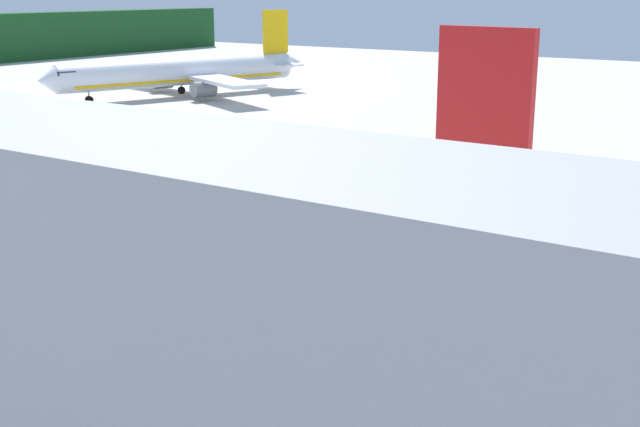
{
  "coord_description": "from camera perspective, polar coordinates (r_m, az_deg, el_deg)",
  "views": [
    {
      "loc": [
        -45.81,
        -12.43,
        13.35
      ],
      "look_at": [
        -12.38,
        10.6,
        2.41
      ],
      "focal_mm": 46.96,
      "sensor_mm": 36.0,
      "label": 1
    }
  ],
  "objects": [
    {
      "name": "apron_guide_line",
      "position": [
        42.6,
        -3.52,
        -3.21
      ],
      "size": [
        0.3,
        60.0,
        0.01
      ],
      "primitive_type": "cube",
      "color": "yellow",
      "rests_on": "ground"
    },
    {
      "name": "cargo_container_near",
      "position": [
        37.2,
        -11.86,
        -4.8
      ],
      "size": [
        2.43,
        2.43,
        1.92
      ],
      "color": "#333338",
      "rests_on": "ground"
    },
    {
      "name": "airliner_foreground",
      "position": [
        46.14,
        -6.18,
        2.53
      ],
      "size": [
        34.52,
        41.64,
        11.9
      ],
      "color": "white",
      "rests_on": "ground"
    },
    {
      "name": "ground",
      "position": [
        77.02,
        -18.04,
        4.28
      ],
      "size": [
        240.0,
        320.0,
        0.2
      ],
      "primitive_type": "cube",
      "color": "#B7B5AD"
    },
    {
      "name": "crew_marshaller",
      "position": [
        35.93,
        13.88,
        -5.59
      ],
      "size": [
        0.48,
        0.48,
        1.61
      ],
      "color": "#191E33",
      "rests_on": "ground"
    },
    {
      "name": "airliner_mid_apron",
      "position": [
        109.29,
        -9.3,
        9.46
      ],
      "size": [
        36.05,
        30.19,
        10.59
      ],
      "color": "white",
      "rests_on": "ground"
    },
    {
      "name": "service_truck_baggage",
      "position": [
        26.48,
        -8.35,
        -12.46
      ],
      "size": [
        6.57,
        2.64,
        2.63
      ],
      "color": "#2659A5",
      "rests_on": "ground"
    }
  ]
}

